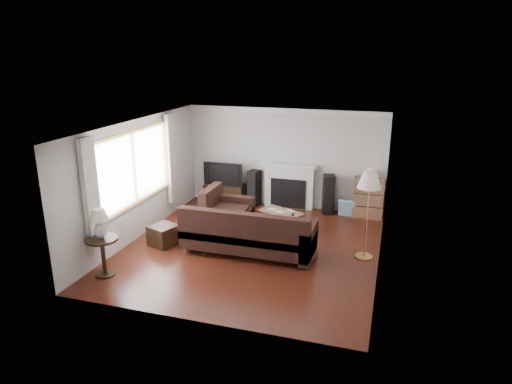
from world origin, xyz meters
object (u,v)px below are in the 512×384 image
(coffee_table, at_px, (281,219))
(floor_lamp, at_px, (367,216))
(tv_stand, at_px, (225,194))
(side_table, at_px, (103,257))
(sectional_sofa, at_px, (249,231))
(bookshelf, at_px, (368,198))

(coffee_table, xyz_separation_m, floor_lamp, (1.93, -1.06, 0.67))
(tv_stand, xyz_separation_m, side_table, (-0.63, -4.38, 0.10))
(sectional_sofa, height_order, side_table, sectional_sofa)
(coffee_table, distance_m, side_table, 4.00)
(tv_stand, bearing_deg, bookshelf, 0.69)
(bookshelf, bearing_deg, floor_lamp, -87.51)
(tv_stand, relative_size, sectional_sofa, 0.37)
(coffee_table, height_order, side_table, side_table)
(sectional_sofa, bearing_deg, coffee_table, 79.66)
(tv_stand, xyz_separation_m, floor_lamp, (3.74, -2.28, 0.60))
(coffee_table, distance_m, floor_lamp, 2.30)
(sectional_sofa, xyz_separation_m, floor_lamp, (2.21, 0.44, 0.41))
(bookshelf, height_order, floor_lamp, floor_lamp)
(bookshelf, bearing_deg, tv_stand, -179.31)
(tv_stand, relative_size, side_table, 1.45)
(bookshelf, bearing_deg, sectional_sofa, -127.29)
(sectional_sofa, relative_size, floor_lamp, 1.62)
(bookshelf, height_order, coffee_table, bookshelf)
(coffee_table, bearing_deg, bookshelf, 59.22)
(floor_lamp, bearing_deg, coffee_table, 151.18)
(side_table, bearing_deg, floor_lamp, 25.68)
(coffee_table, bearing_deg, side_table, -102.93)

